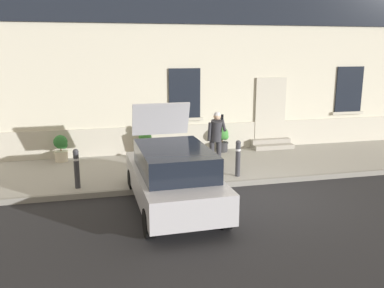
{
  "coord_description": "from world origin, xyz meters",
  "views": [
    {
      "loc": [
        -3.97,
        -9.18,
        3.66
      ],
      "look_at": [
        -1.38,
        1.6,
        1.1
      ],
      "focal_mm": 38.27,
      "sensor_mm": 36.0,
      "label": 1
    }
  ],
  "objects": [
    {
      "name": "bollard_near_person",
      "position": [
        -0.11,
        1.35,
        0.71
      ],
      "size": [
        0.15,
        0.15,
        1.04
      ],
      "color": "#333338",
      "rests_on": "sidewalk"
    },
    {
      "name": "planter_cream",
      "position": [
        -5.08,
        4.18,
        0.61
      ],
      "size": [
        0.44,
        0.44,
        0.86
      ],
      "color": "beige",
      "rests_on": "sidewalk"
    },
    {
      "name": "planter_charcoal",
      "position": [
        0.35,
        4.23,
        0.61
      ],
      "size": [
        0.44,
        0.44,
        0.86
      ],
      "color": "#2D2D30",
      "rests_on": "sidewalk"
    },
    {
      "name": "hatchback_car_silver",
      "position": [
        -2.28,
        -0.24,
        0.8
      ],
      "size": [
        1.87,
        4.1,
        2.34
      ],
      "color": "#B7B7BF",
      "rests_on": "ground"
    },
    {
      "name": "sidewalk",
      "position": [
        0.0,
        2.8,
        0.07
      ],
      "size": [
        24.0,
        3.6,
        0.15
      ],
      "primitive_type": "cube",
      "color": "#99968E",
      "rests_on": "ground"
    },
    {
      "name": "person_on_phone",
      "position": [
        -0.49,
        2.25,
        1.15
      ],
      "size": [
        0.51,
        0.51,
        1.74
      ],
      "rotation": [
        0.0,
        0.0,
        0.03
      ],
      "color": "#2D2D33",
      "rests_on": "sidewalk"
    },
    {
      "name": "ground_plane",
      "position": [
        0.0,
        0.0,
        0.0
      ],
      "size": [
        80.0,
        80.0,
        0.0
      ],
      "primitive_type": "plane",
      "color": "#232326"
    },
    {
      "name": "planter_terracotta",
      "position": [
        -2.37,
        4.19,
        0.61
      ],
      "size": [
        0.44,
        0.44,
        0.86
      ],
      "color": "#B25B38",
      "rests_on": "sidewalk"
    },
    {
      "name": "entrance_stoop",
      "position": [
        2.27,
        4.33,
        0.28
      ],
      "size": [
        1.49,
        0.64,
        0.32
      ],
      "color": "#9E998E",
      "rests_on": "sidewalk"
    },
    {
      "name": "curb_edge",
      "position": [
        0.0,
        0.94,
        0.07
      ],
      "size": [
        24.0,
        0.12,
        0.15
      ],
      "primitive_type": "cube",
      "color": "gray",
      "rests_on": "ground"
    },
    {
      "name": "bollard_far_left",
      "position": [
        -4.5,
        1.35,
        0.71
      ],
      "size": [
        0.15,
        0.15,
        1.04
      ],
      "color": "#333338",
      "rests_on": "sidewalk"
    },
    {
      "name": "building_facade",
      "position": [
        0.01,
        5.29,
        3.73
      ],
      "size": [
        24.0,
        1.52,
        7.5
      ],
      "color": "beige",
      "rests_on": "ground"
    }
  ]
}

